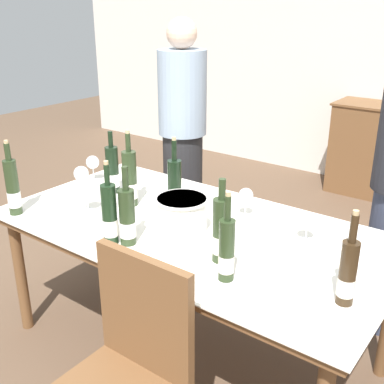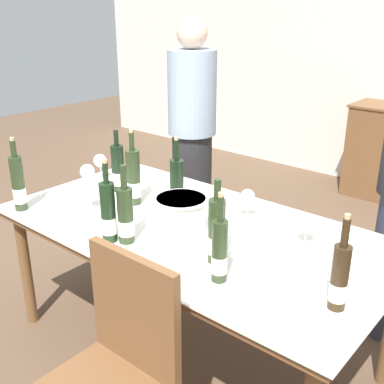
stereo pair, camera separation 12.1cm
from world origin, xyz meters
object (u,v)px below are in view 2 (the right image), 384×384
object	(u,v)px
wine_glass_3	(222,226)
person_host	(192,142)
wine_bottle_0	(217,233)
wine_bottle_7	(340,278)
wine_bottle_6	(18,185)
wine_glass_4	(100,162)
wine_bottle_5	(177,187)
dining_table	(192,238)
wine_glass_0	(247,198)
wine_glass_2	(307,224)
chair_near_front	(115,364)
wine_bottle_3	(133,179)
wine_bottle_4	(118,170)
ice_bucket	(181,214)
wine_glass_5	(87,172)
wine_bottle_1	(108,214)
wine_bottle_8	(220,252)
wine_glass_1	(90,189)
wine_bottle_2	(126,216)

from	to	relation	value
wine_glass_3	person_host	xyz separation A→B (m)	(-0.97, 0.95, 0.01)
wine_bottle_0	wine_bottle_7	world-z (taller)	same
wine_bottle_6	wine_glass_4	xyz separation A→B (m)	(-0.05, 0.58, -0.03)
wine_bottle_5	wine_glass_3	xyz separation A→B (m)	(0.41, -0.16, -0.03)
dining_table	person_host	world-z (taller)	person_host
wine_glass_0	wine_glass_2	size ratio (longest dim) A/B	1.07
wine_glass_2	wine_bottle_5	bearing A→B (deg)	-172.07
chair_near_front	wine_bottle_3	bearing A→B (deg)	132.16
wine_glass_2	wine_bottle_7	bearing A→B (deg)	-49.34
dining_table	wine_bottle_4	bearing A→B (deg)	171.37
ice_bucket	wine_glass_5	bearing A→B (deg)	175.14
wine_bottle_0	wine_bottle_1	xyz separation A→B (m)	(-0.48, -0.16, -0.00)
wine_bottle_8	wine_glass_0	distance (m)	0.61
wine_bottle_6	wine_bottle_7	distance (m)	1.65
wine_bottle_1	wine_bottle_5	world-z (taller)	wine_bottle_5
wine_bottle_3	wine_bottle_8	bearing A→B (deg)	-21.44
wine_bottle_8	wine_glass_1	xyz separation A→B (m)	(-0.94, 0.13, -0.01)
wine_glass_4	wine_bottle_6	bearing A→B (deg)	-85.25
wine_bottle_5	wine_glass_4	bearing A→B (deg)	174.85
ice_bucket	dining_table	bearing A→B (deg)	89.74
wine_glass_1	wine_glass_4	world-z (taller)	same
wine_bottle_8	wine_glass_0	xyz separation A→B (m)	(-0.25, 0.56, -0.01)
wine_bottle_7	wine_glass_3	xyz separation A→B (m)	(-0.59, 0.11, -0.03)
wine_glass_0	chair_near_front	bearing A→B (deg)	-83.18
dining_table	wine_bottle_6	world-z (taller)	wine_bottle_6
ice_bucket	wine_glass_5	xyz separation A→B (m)	(-0.77, 0.07, 0.02)
ice_bucket	wine_bottle_7	world-z (taller)	wine_bottle_7
wine_bottle_2	wine_glass_3	world-z (taller)	wine_bottle_2
wine_bottle_8	wine_glass_4	xyz separation A→B (m)	(-1.26, 0.46, -0.01)
wine_bottle_1	wine_glass_0	bearing A→B (deg)	61.15
wine_bottle_1	wine_bottle_8	world-z (taller)	wine_bottle_1
wine_bottle_6	wine_bottle_8	bearing A→B (deg)	5.61
wine_glass_3	wine_bottle_5	bearing A→B (deg)	158.64
dining_table	wine_bottle_2	world-z (taller)	wine_bottle_2
wine_glass_4	wine_glass_0	bearing A→B (deg)	5.61
wine_bottle_7	person_host	bearing A→B (deg)	145.90
wine_glass_1	wine_glass_2	world-z (taller)	wine_glass_1
wine_bottle_2	wine_bottle_8	distance (m)	0.52
wine_bottle_1	wine_bottle_7	world-z (taller)	wine_bottle_1
wine_glass_0	wine_bottle_6	bearing A→B (deg)	-144.96
wine_glass_2	wine_glass_4	world-z (taller)	wine_glass_4
wine_bottle_0	wine_glass_5	distance (m)	1.08
dining_table	wine_glass_2	xyz separation A→B (m)	(0.50, 0.19, 0.16)
person_host	wine_glass_4	bearing A→B (deg)	-99.62
dining_table	wine_bottle_7	bearing A→B (deg)	-12.20
wine_bottle_0	wine_glass_2	xyz separation A→B (m)	(0.21, 0.38, -0.03)
wine_bottle_0	wine_bottle_4	xyz separation A→B (m)	(-0.92, 0.29, -0.01)
dining_table	wine_bottle_0	xyz separation A→B (m)	(0.29, -0.19, 0.19)
wine_bottle_2	wine_bottle_5	size ratio (longest dim) A/B	0.92
wine_bottle_0	wine_bottle_1	bearing A→B (deg)	-161.30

